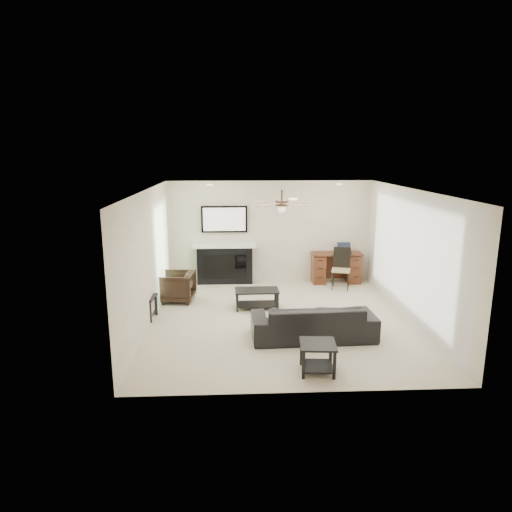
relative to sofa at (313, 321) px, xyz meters
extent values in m
plane|color=beige|center=(-0.47, 0.91, -0.31)|extent=(5.50, 5.50, 0.00)
cube|color=white|center=(-0.47, 0.91, 2.19)|extent=(5.00, 5.50, 0.04)
cube|color=#C0B5A2|center=(-0.47, 3.66, 0.94)|extent=(5.00, 0.04, 2.50)
cube|color=#C0B5A2|center=(-0.47, -1.84, 0.94)|extent=(5.00, 0.04, 2.50)
cube|color=#C0B5A2|center=(-2.97, 0.91, 0.94)|extent=(0.04, 5.50, 2.50)
cube|color=#C0B5A2|center=(2.03, 0.91, 0.94)|extent=(0.04, 5.50, 2.50)
cube|color=white|center=(1.98, 1.01, 0.92)|extent=(0.04, 5.10, 2.40)
cube|color=#93BC89|center=(-2.93, 2.46, 0.74)|extent=(0.04, 1.80, 2.10)
cylinder|color=#382619|center=(-0.47, 1.01, 1.94)|extent=(1.40, 1.40, 0.30)
imported|color=black|center=(0.00, 0.00, 0.00)|extent=(2.15, 0.90, 0.62)
imported|color=black|center=(-2.60, 2.15, 0.01)|extent=(0.78, 0.76, 0.65)
cube|color=black|center=(-0.90, 1.60, -0.11)|extent=(0.91, 0.51, 0.40)
cube|color=black|center=(-0.15, -1.25, -0.09)|extent=(0.56, 0.56, 0.45)
cube|color=black|center=(-3.15, 1.10, -0.09)|extent=(0.54, 0.54, 0.45)
cube|color=black|center=(-1.59, 3.49, 0.64)|extent=(1.52, 0.34, 1.91)
cube|color=#38190E|center=(1.16, 3.45, 0.07)|extent=(1.22, 0.56, 0.76)
cube|color=black|center=(1.16, 2.90, 0.17)|extent=(0.53, 0.54, 0.97)
cube|color=black|center=(1.36, 3.43, 0.56)|extent=(0.33, 0.24, 0.23)
camera|label=1|loc=(-1.36, -7.40, 2.87)|focal=32.00mm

